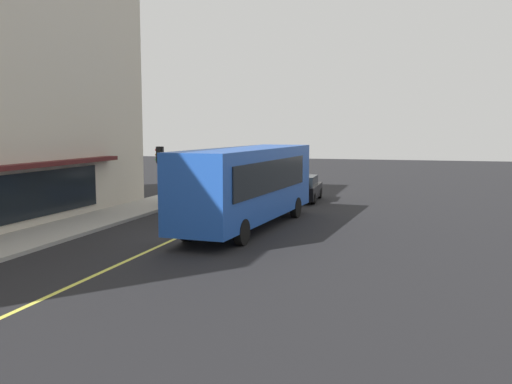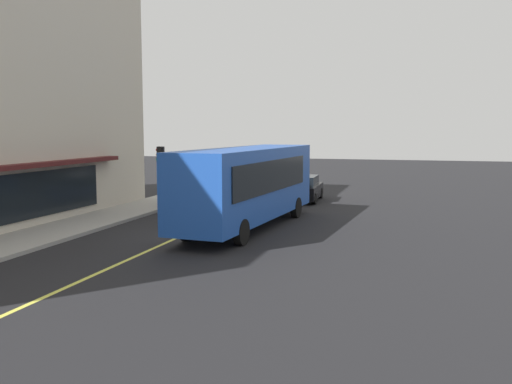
# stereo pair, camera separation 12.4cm
# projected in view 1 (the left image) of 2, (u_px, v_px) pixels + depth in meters

# --- Properties ---
(ground) EXTENTS (120.00, 120.00, 0.00)m
(ground) POSITION_uv_depth(u_px,v_px,m) (180.00, 237.00, 22.63)
(ground) COLOR black
(sidewalk) EXTENTS (80.00, 2.90, 0.15)m
(sidewalk) POSITION_uv_depth(u_px,v_px,m) (66.00, 229.00, 24.07)
(sidewalk) COLOR #9E9B93
(sidewalk) RESTS_ON ground
(lane_centre_stripe) EXTENTS (36.00, 0.16, 0.01)m
(lane_centre_stripe) POSITION_uv_depth(u_px,v_px,m) (180.00, 237.00, 22.63)
(lane_centre_stripe) COLOR #D8D14C
(lane_centre_stripe) RESTS_ON ground
(bus) EXTENTS (11.29, 3.36, 3.50)m
(bus) POSITION_uv_depth(u_px,v_px,m) (248.00, 183.00, 24.48)
(bus) COLOR #1E4CAD
(bus) RESTS_ON ground
(traffic_light) EXTENTS (0.30, 0.52, 3.20)m
(traffic_light) POSITION_uv_depth(u_px,v_px,m) (160.00, 161.00, 31.06)
(traffic_light) COLOR #2D2D33
(traffic_light) RESTS_ON sidewalk
(car_navy) EXTENTS (4.32, 1.90, 1.52)m
(car_navy) POSITION_uv_depth(u_px,v_px,m) (199.00, 192.00, 31.82)
(car_navy) COLOR navy
(car_navy) RESTS_ON ground
(car_black) EXTENTS (4.37, 2.01, 1.52)m
(car_black) POSITION_uv_depth(u_px,v_px,m) (303.00, 189.00, 33.87)
(car_black) COLOR black
(car_black) RESTS_ON ground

